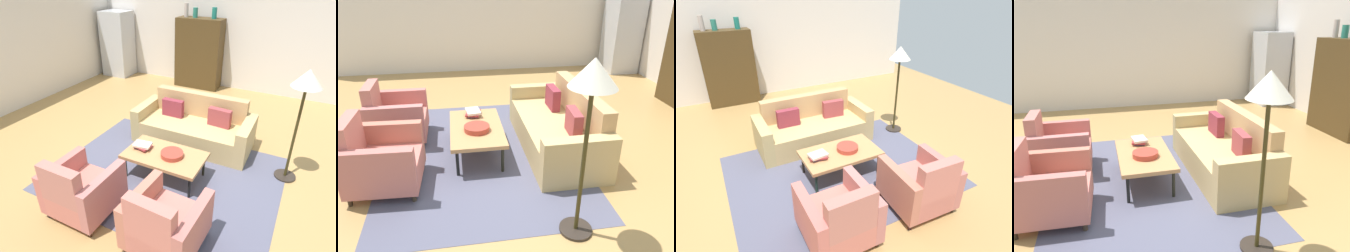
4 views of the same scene
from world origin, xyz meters
TOP-DOWN VIEW (x-y plane):
  - ground_plane at (0.00, 0.00)m, footprint 10.21×10.21m
  - wall_back at (0.00, 3.90)m, footprint 8.51×0.12m
  - area_rug at (-0.03, -0.37)m, footprint 3.40×2.60m
  - couch at (-0.03, 0.76)m, footprint 2.10×0.91m
  - coffee_table at (-0.03, -0.42)m, footprint 1.20×0.70m
  - armchair_left at (-0.63, -1.59)m, footprint 0.80×0.80m
  - armchair_right at (0.57, -1.59)m, footprint 0.84×0.84m
  - fruit_bowl at (0.10, -0.42)m, footprint 0.34×0.34m
  - book_stack at (-0.41, -0.43)m, footprint 0.30×0.24m
  - cabinet at (-1.08, 3.56)m, footprint 1.20×0.51m
  - vase_tall at (-1.48, 3.55)m, footprint 0.11×0.11m
  - vase_round at (-1.23, 3.55)m, footprint 0.12×0.12m
  - vase_small at (-0.73, 3.55)m, footprint 0.12×0.12m
  - refrigerator at (-3.64, 3.45)m, footprint 0.80×0.73m
  - floor_lamp at (1.65, 0.41)m, footprint 0.40×0.40m

SIDE VIEW (x-z plane):
  - ground_plane at x=0.00m, z-range 0.00..0.00m
  - area_rug at x=-0.03m, z-range 0.00..0.01m
  - couch at x=-0.03m, z-range -0.14..0.72m
  - armchair_left at x=-0.63m, z-range -0.10..0.78m
  - armchair_right at x=0.57m, z-range -0.10..0.78m
  - coffee_table at x=-0.03m, z-range 0.17..0.57m
  - fruit_bowl at x=0.10m, z-range 0.40..0.47m
  - book_stack at x=-0.41m, z-range 0.41..0.49m
  - cabinet at x=-1.08m, z-range 0.00..1.80m
  - refrigerator at x=-3.64m, z-range 0.00..1.85m
  - wall_back at x=0.00m, z-range 0.00..2.80m
  - floor_lamp at x=1.65m, z-range 0.58..2.30m
  - vase_round at x=-1.23m, z-range 1.80..2.04m
  - vase_small at x=-0.73m, z-range 1.80..2.07m
  - vase_tall at x=-1.48m, z-range 1.80..2.13m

